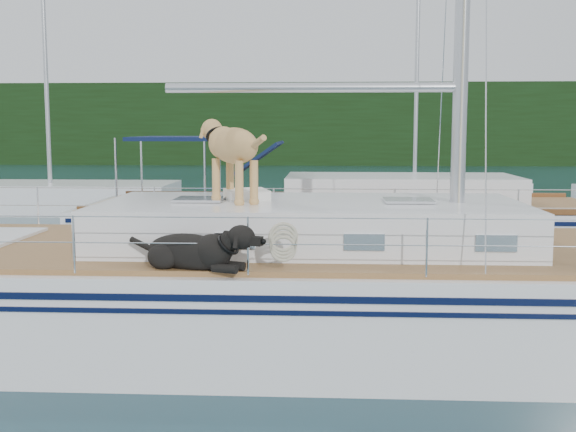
{
  "coord_description": "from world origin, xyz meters",
  "views": [
    {
      "loc": [
        1.0,
        -8.94,
        2.72
      ],
      "look_at": [
        0.5,
        0.2,
        1.6
      ],
      "focal_mm": 45.0,
      "sensor_mm": 36.0,
      "label": 1
    }
  ],
  "objects": [
    {
      "name": "neighbor_sailboat",
      "position": [
        1.47,
        6.33,
        0.63
      ],
      "size": [
        11.0,
        3.5,
        13.3
      ],
      "color": "white",
      "rests_on": "ground"
    },
    {
      "name": "tree_line",
      "position": [
        0.0,
        45.0,
        3.0
      ],
      "size": [
        90.0,
        3.0,
        6.0
      ],
      "primitive_type": "cube",
      "color": "black",
      "rests_on": "ground"
    },
    {
      "name": "shore_bank",
      "position": [
        0.0,
        46.2,
        0.6
      ],
      "size": [
        92.0,
        1.0,
        1.2
      ],
      "primitive_type": "cube",
      "color": "#595147",
      "rests_on": "ground"
    },
    {
      "name": "main_sailboat",
      "position": [
        0.09,
        -0.01,
        0.68
      ],
      "size": [
        12.0,
        3.89,
        14.01
      ],
      "color": "white",
      "rests_on": "ground"
    },
    {
      "name": "bg_boat_west",
      "position": [
        -8.0,
        14.0,
        0.45
      ],
      "size": [
        8.0,
        3.0,
        11.65
      ],
      "color": "white",
      "rests_on": "ground"
    },
    {
      "name": "ground",
      "position": [
        0.0,
        0.0,
        0.0
      ],
      "size": [
        120.0,
        120.0,
        0.0
      ],
      "primitive_type": "plane",
      "color": "black",
      "rests_on": "ground"
    },
    {
      "name": "bg_boat_center",
      "position": [
        4.0,
        16.0,
        0.45
      ],
      "size": [
        7.2,
        3.0,
        11.65
      ],
      "color": "white",
      "rests_on": "ground"
    }
  ]
}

